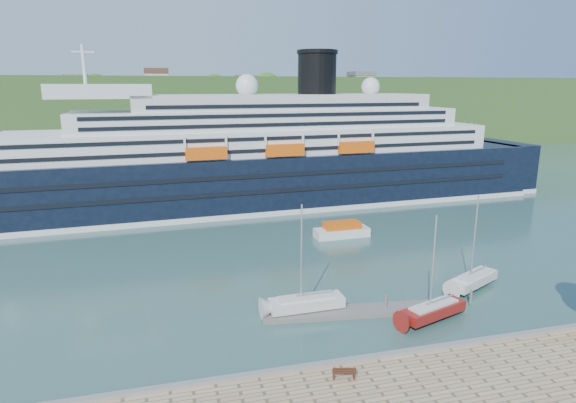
% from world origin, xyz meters
% --- Properties ---
extents(ground, '(400.00, 400.00, 0.00)m').
position_xyz_m(ground, '(0.00, 0.00, 0.00)').
color(ground, '#305652').
rests_on(ground, ground).
extents(far_hillside, '(400.00, 50.00, 24.00)m').
position_xyz_m(far_hillside, '(0.00, 145.00, 12.00)').
color(far_hillside, '#2F5221').
rests_on(far_hillside, ground).
extents(quay_coping, '(220.00, 0.50, 0.30)m').
position_xyz_m(quay_coping, '(0.00, -0.20, 1.15)').
color(quay_coping, slate).
rests_on(quay_coping, promenade).
extents(cruise_ship, '(122.58, 24.47, 27.35)m').
position_xyz_m(cruise_ship, '(-4.82, 53.51, 13.67)').
color(cruise_ship, black).
rests_on(cruise_ship, ground).
extents(park_bench, '(1.83, 1.12, 1.10)m').
position_xyz_m(park_bench, '(-7.96, -2.01, 1.55)').
color(park_bench, '#4B2315').
rests_on(park_bench, promenade).
extents(floating_pontoon, '(19.59, 4.73, 0.43)m').
position_xyz_m(floating_pontoon, '(-1.75, 8.81, 0.22)').
color(floating_pontoon, gray).
rests_on(floating_pontoon, ground).
extents(sailboat_white_near, '(7.97, 2.39, 10.23)m').
position_xyz_m(sailboat_white_near, '(-7.02, 10.18, 5.11)').
color(sailboat_white_near, silver).
rests_on(sailboat_white_near, ground).
extents(sailboat_red, '(7.74, 4.29, 9.64)m').
position_xyz_m(sailboat_red, '(3.88, 5.87, 4.82)').
color(sailboat_red, maroon).
rests_on(sailboat_red, ground).
extents(sailboat_white_far, '(7.75, 5.22, 9.81)m').
position_xyz_m(sailboat_white_far, '(11.80, 11.18, 4.90)').
color(sailboat_white_far, silver).
rests_on(sailboat_white_far, ground).
extents(tender_launch, '(8.01, 2.95, 2.19)m').
position_xyz_m(tender_launch, '(4.75, 31.79, 1.10)').
color(tender_launch, '#E7570D').
rests_on(tender_launch, ground).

